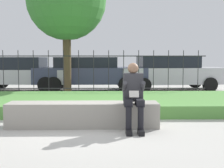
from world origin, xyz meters
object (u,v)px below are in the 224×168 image
object	(u,v)px
person_seated_reader	(133,93)
car_parked_center	(90,73)
car_parked_right	(170,72)
tree_behind_fence	(66,1)
stone_bench	(83,116)
car_parked_left	(21,73)

from	to	relation	value
person_seated_reader	car_parked_center	bearing A→B (deg)	99.47
car_parked_right	tree_behind_fence	bearing A→B (deg)	-162.98
stone_bench	car_parked_right	xyz separation A→B (m)	(3.23, 7.11, 0.54)
person_seated_reader	car_parked_right	distance (m)	7.76
car_parked_center	tree_behind_fence	bearing A→B (deg)	-116.88
car_parked_left	tree_behind_fence	size ratio (longest dim) A/B	0.81
car_parked_center	car_parked_left	bearing A→B (deg)	177.78
stone_bench	tree_behind_fence	size ratio (longest dim) A/B	0.61
car_parked_center	car_parked_right	xyz separation A→B (m)	(3.46, 0.15, 0.00)
stone_bench	tree_behind_fence	bearing A→B (deg)	100.35
tree_behind_fence	car_parked_center	bearing A→B (deg)	63.59
car_parked_left	tree_behind_fence	bearing A→B (deg)	-33.48
person_seated_reader	car_parked_right	size ratio (longest dim) A/B	0.28
tree_behind_fence	car_parked_left	bearing A→B (deg)	143.08
person_seated_reader	tree_behind_fence	world-z (taller)	tree_behind_fence
person_seated_reader	stone_bench	bearing A→B (deg)	161.82
person_seated_reader	tree_behind_fence	xyz separation A→B (m)	(-1.98, 5.74, 2.76)
car_parked_center	car_parked_right	size ratio (longest dim) A/B	1.02
stone_bench	person_seated_reader	distance (m)	1.15
car_parked_left	car_parked_right	size ratio (longest dim) A/B	0.88
stone_bench	car_parked_right	world-z (taller)	car_parked_right
car_parked_left	car_parked_center	distance (m)	2.93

